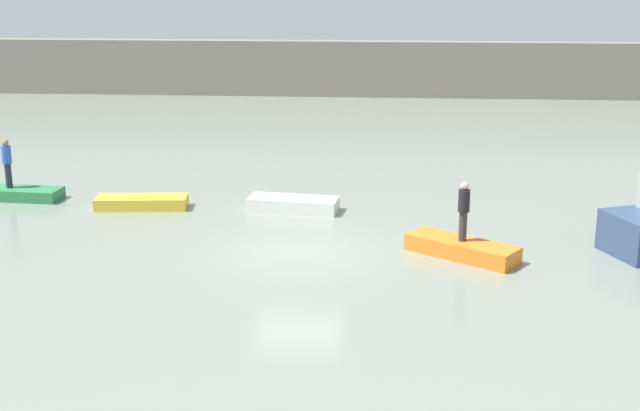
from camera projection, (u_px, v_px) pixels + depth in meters
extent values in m
plane|color=gray|center=(297.00, 251.00, 24.21)|extent=(120.00, 120.00, 0.00)
cube|color=gray|center=(347.00, 69.00, 52.40)|extent=(80.00, 1.20, 3.35)
cube|color=#2D7F47|center=(10.00, 193.00, 29.62)|extent=(3.65, 1.32, 0.39)
cube|color=gold|center=(142.00, 202.00, 28.45)|extent=(3.09, 1.26, 0.40)
cube|color=white|center=(293.00, 204.00, 28.15)|extent=(3.04, 1.42, 0.44)
cube|color=orange|center=(462.00, 249.00, 23.70)|extent=(3.18, 2.62, 0.47)
cylinder|color=#38332D|center=(463.00, 226.00, 23.52)|extent=(0.22, 0.22, 0.84)
cylinder|color=black|center=(464.00, 201.00, 23.32)|extent=(0.32, 0.32, 0.61)
sphere|color=beige|center=(465.00, 186.00, 23.21)|extent=(0.22, 0.22, 0.22)
cylinder|color=#232838|center=(9.00, 176.00, 29.45)|extent=(0.22, 0.22, 0.86)
cylinder|color=blue|center=(6.00, 155.00, 29.25)|extent=(0.32, 0.32, 0.61)
sphere|color=#936B4C|center=(5.00, 143.00, 29.13)|extent=(0.23, 0.23, 0.23)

